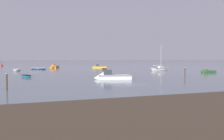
# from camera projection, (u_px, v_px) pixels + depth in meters

# --- Properties ---
(ground_plane) EXTENTS (800.00, 800.00, 0.00)m
(ground_plane) POSITION_uv_depth(u_px,v_px,m) (128.00, 84.00, 36.41)
(ground_plane) COLOR slate
(mudflat_shore) EXTENTS (288.78, 16.01, 0.26)m
(mudflat_shore) POSITION_uv_depth(u_px,v_px,m) (182.00, 119.00, 15.30)
(mudflat_shore) COLOR #4C3D2D
(mudflat_shore) RESTS_ON ground
(rowboat_moored_0) EXTENTS (2.51, 4.93, 0.74)m
(rowboat_moored_0) POSITION_uv_depth(u_px,v_px,m) (17.00, 70.00, 75.13)
(rowboat_moored_0) COLOR white
(rowboat_moored_0) RESTS_ON ground
(motorboat_moored_0) EXTENTS (4.38, 6.55, 2.13)m
(motorboat_moored_0) POSITION_uv_depth(u_px,v_px,m) (54.00, 67.00, 95.53)
(motorboat_moored_0) COLOR orange
(motorboat_moored_0) RESTS_ON ground
(motorboat_moored_1) EXTENTS (5.68, 3.56, 2.04)m
(motorboat_moored_1) POSITION_uv_depth(u_px,v_px,m) (98.00, 67.00, 96.79)
(motorboat_moored_1) COLOR gold
(motorboat_moored_1) RESTS_ON ground
(motorboat_moored_2) EXTENTS (6.49, 3.71, 2.34)m
(motorboat_moored_2) POSITION_uv_depth(u_px,v_px,m) (109.00, 77.00, 45.01)
(motorboat_moored_2) COLOR white
(motorboat_moored_2) RESTS_ON ground
(rowboat_moored_1) EXTENTS (4.81, 3.24, 0.72)m
(rowboat_moored_1) POSITION_uv_depth(u_px,v_px,m) (38.00, 69.00, 83.81)
(rowboat_moored_1) COLOR navy
(rowboat_moored_1) RESTS_ON ground
(motorboat_moored_4) EXTENTS (4.33, 1.85, 1.44)m
(motorboat_moored_4) POSITION_uv_depth(u_px,v_px,m) (207.00, 72.00, 65.07)
(motorboat_moored_4) COLOR #23602D
(motorboat_moored_4) RESTS_ON ground
(rowboat_moored_3) EXTENTS (1.81, 3.58, 0.54)m
(rowboat_moored_3) POSITION_uv_depth(u_px,v_px,m) (104.00, 69.00, 83.58)
(rowboat_moored_3) COLOR red
(rowboat_moored_3) RESTS_ON ground
(sailboat_moored_1) EXTENTS (7.12, 4.47, 7.65)m
(sailboat_moored_1) POSITION_uv_depth(u_px,v_px,m) (160.00, 69.00, 76.56)
(sailboat_moored_1) COLOR white
(sailboat_moored_1) RESTS_ON ground
(rowboat_moored_4) EXTENTS (1.99, 3.51, 0.52)m
(rowboat_moored_4) POSITION_uv_depth(u_px,v_px,m) (26.00, 76.00, 51.04)
(rowboat_moored_4) COLOR #197084
(rowboat_moored_4) RESTS_ON ground
(channel_buoy) EXTENTS (0.90, 0.90, 2.30)m
(channel_buoy) POSITION_uv_depth(u_px,v_px,m) (2.00, 65.00, 115.41)
(channel_buoy) COLOR red
(channel_buoy) RESTS_ON ground
(mooring_post_near) EXTENTS (0.22, 0.22, 2.04)m
(mooring_post_near) POSITION_uv_depth(u_px,v_px,m) (185.00, 72.00, 50.63)
(mooring_post_near) COLOR #443323
(mooring_post_near) RESTS_ON ground
(mooring_post_right) EXTENTS (0.22, 0.22, 2.11)m
(mooring_post_right) POSITION_uv_depth(u_px,v_px,m) (7.00, 82.00, 29.98)
(mooring_post_right) COLOR #403323
(mooring_post_right) RESTS_ON ground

